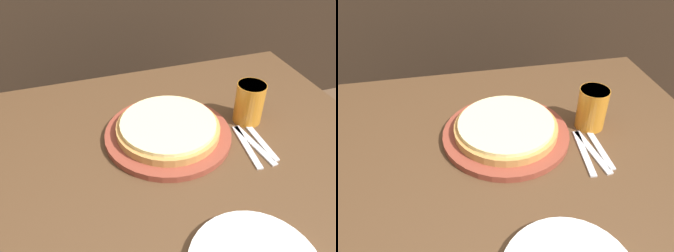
% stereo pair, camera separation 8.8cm
% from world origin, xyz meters
% --- Properties ---
extents(dining_table, '(1.17, 1.08, 0.71)m').
position_xyz_m(dining_table, '(0.00, 0.00, 0.35)').
color(dining_table, '#4C331E').
rests_on(dining_table, ground_plane).
extents(pizza_on_board, '(0.37, 0.37, 0.06)m').
position_xyz_m(pizza_on_board, '(-0.03, 0.12, 0.73)').
color(pizza_on_board, brown).
rests_on(pizza_on_board, dining_table).
extents(beer_glass, '(0.09, 0.09, 0.13)m').
position_xyz_m(beer_glass, '(0.23, 0.12, 0.78)').
color(beer_glass, '#B7701E').
rests_on(beer_glass, dining_table).
extents(fork, '(0.04, 0.19, 0.00)m').
position_xyz_m(fork, '(0.17, 0.00, 0.71)').
color(fork, silver).
rests_on(fork, dining_table).
extents(dinner_knife, '(0.04, 0.19, 0.00)m').
position_xyz_m(dinner_knife, '(0.19, 0.00, 0.71)').
color(dinner_knife, silver).
rests_on(dinner_knife, dining_table).
extents(spoon, '(0.02, 0.16, 0.00)m').
position_xyz_m(spoon, '(0.22, 0.00, 0.71)').
color(spoon, silver).
rests_on(spoon, dining_table).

